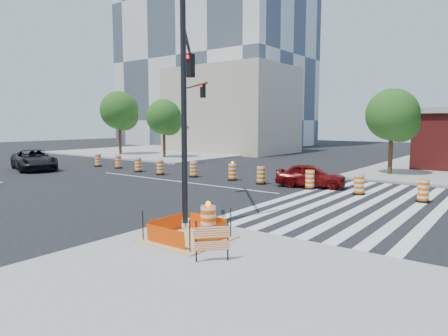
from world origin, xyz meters
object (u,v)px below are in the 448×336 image
Objects in this scene: dark_suv at (34,160)px; signal_pole_nw at (189,106)px; red_coupe at (311,175)px; signal_pole_se at (186,79)px.

signal_pole_nw is at bearing -19.69° from dark_suv.
signal_pole_se reaches higher than red_coupe.
signal_pole_nw reaches higher than red_coupe.
signal_pole_nw is (-12.96, 4.39, 4.29)m from red_coupe.
signal_pole_nw is at bearing 55.30° from red_coupe.
dark_suv is 12.56m from signal_pole_nw.
red_coupe is 20.74m from dark_suv.
red_coupe is 10.21m from signal_pole_se.
dark_suv reaches higher than red_coupe.
red_coupe is 0.45× the size of signal_pole_se.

